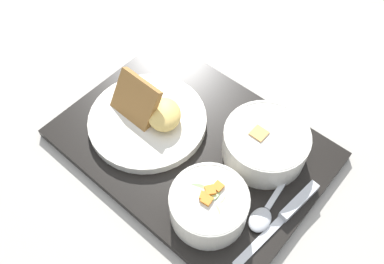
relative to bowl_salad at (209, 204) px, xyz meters
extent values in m
plane|color=#ADA89E|center=(0.10, -0.09, -0.05)|extent=(4.00, 4.00, 0.00)
cube|color=black|center=(0.10, -0.09, -0.04)|extent=(0.47, 0.36, 0.02)
cylinder|color=silver|center=(0.00, 0.00, 0.00)|extent=(0.12, 0.12, 0.06)
torus|color=silver|center=(0.00, 0.00, 0.02)|extent=(0.12, 0.12, 0.01)
cylinder|color=#A8D184|center=(0.00, -0.01, 0.02)|extent=(0.06, 0.06, 0.02)
cylinder|color=#A8D184|center=(-0.01, 0.02, 0.02)|extent=(0.04, 0.04, 0.01)
cylinder|color=#A8D184|center=(0.02, 0.01, 0.02)|extent=(0.07, 0.06, 0.02)
cylinder|color=#A8D184|center=(0.01, -0.01, 0.02)|extent=(0.04, 0.04, 0.01)
cylinder|color=#A8D184|center=(0.02, 0.00, 0.01)|extent=(0.05, 0.05, 0.01)
cylinder|color=#A8D184|center=(0.00, 0.01, 0.02)|extent=(0.05, 0.05, 0.02)
cube|color=orange|center=(0.00, 0.01, 0.02)|extent=(0.02, 0.02, 0.01)
cube|color=orange|center=(0.00, -0.01, 0.02)|extent=(0.02, 0.02, 0.02)
cube|color=orange|center=(0.01, 0.00, 0.02)|extent=(0.02, 0.02, 0.02)
cube|color=orange|center=(0.00, -0.02, 0.02)|extent=(0.02, 0.02, 0.02)
cylinder|color=silver|center=(-0.01, -0.15, 0.00)|extent=(0.14, 0.14, 0.06)
torus|color=silver|center=(-0.01, -0.15, 0.02)|extent=(0.14, 0.14, 0.01)
cylinder|color=#C67F3D|center=(-0.01, -0.15, 0.00)|extent=(0.12, 0.12, 0.04)
cube|color=#E5A356|center=(0.00, -0.14, 0.02)|extent=(0.03, 0.03, 0.02)
cylinder|color=silver|center=(0.19, -0.08, -0.02)|extent=(0.21, 0.21, 0.02)
ellipsoid|color=#EFC666|center=(0.16, -0.09, 0.00)|extent=(0.09, 0.09, 0.03)
cube|color=#A37038|center=(0.21, -0.08, 0.01)|extent=(0.10, 0.07, 0.08)
cube|color=silver|center=(-0.09, -0.01, -0.03)|extent=(0.03, 0.11, 0.00)
cube|color=silver|center=(-0.11, -0.10, -0.02)|extent=(0.03, 0.08, 0.02)
ellipsoid|color=silver|center=(-0.07, -0.04, -0.03)|extent=(0.03, 0.04, 0.01)
cube|color=silver|center=(-0.07, -0.12, -0.03)|extent=(0.01, 0.12, 0.01)
camera|label=1|loc=(-0.13, 0.22, 0.56)|focal=38.00mm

